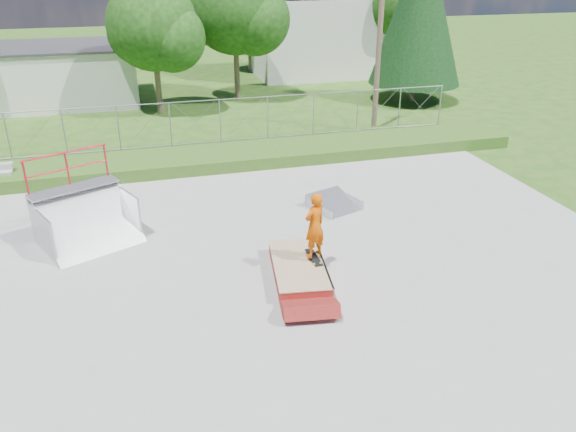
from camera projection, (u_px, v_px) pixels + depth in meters
name	position (u px, v px, depth m)	size (l,w,h in m)	color
ground	(289.00, 281.00, 14.29)	(120.00, 120.00, 0.00)	#244F16
concrete_pad	(289.00, 281.00, 14.28)	(20.00, 16.00, 0.04)	#979794
grass_berm	(225.00, 156.00, 22.48)	(24.00, 3.00, 0.50)	#244F16
grind_box	(299.00, 270.00, 14.43)	(1.67, 2.85, 0.40)	maroon
quarter_pipe	(85.00, 203.00, 15.66)	(2.50, 2.12, 2.50)	#ABAEB3
flat_bank_ramp	(335.00, 203.00, 18.27)	(1.35, 1.44, 0.42)	#ABAEB3
skateboard	(314.00, 258.00, 14.50)	(0.22, 0.80, 0.02)	black
skater	(315.00, 228.00, 14.13)	(0.63, 0.41, 1.73)	#D04E03
chain_link_fence	(220.00, 121.00, 22.87)	(20.00, 0.06, 1.80)	gray
utility_building_flat	(43.00, 76.00, 30.94)	(10.00, 6.00, 3.00)	silver
gable_house	(314.00, 16.00, 37.55)	(8.40, 6.08, 8.94)	silver
utility_pole	(379.00, 43.00, 24.89)	(0.24, 0.24, 8.00)	brown
tree_left_near	(158.00, 29.00, 27.65)	(4.76, 4.48, 6.65)	brown
tree_center	(240.00, 10.00, 30.22)	(5.44, 5.12, 7.60)	brown
tree_right_far	(402.00, 6.00, 36.63)	(5.10, 4.80, 7.12)	brown
tree_back_mid	(253.00, 18.00, 38.35)	(4.08, 3.84, 5.70)	brown
conifer_tree	(420.00, 7.00, 29.90)	(5.04, 5.04, 9.10)	brown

